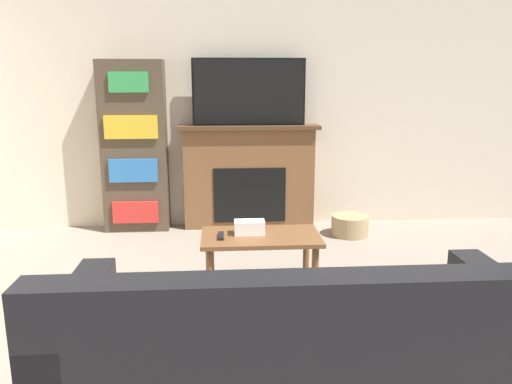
{
  "coord_description": "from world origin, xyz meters",
  "views": [
    {
      "loc": [
        -0.21,
        -1.29,
        1.58
      ],
      "look_at": [
        0.06,
        2.5,
        0.72
      ],
      "focal_mm": 35.0,
      "sensor_mm": 36.0,
      "label": 1
    }
  ],
  "objects_px": {
    "fireplace": "(249,176)",
    "tv": "(249,92)",
    "storage_basket": "(350,225)",
    "bookshelf": "(134,147)",
    "coffee_table": "(261,245)",
    "couch": "(298,378)"
  },
  "relations": [
    {
      "from": "fireplace",
      "to": "coffee_table",
      "type": "xyz_separation_m",
      "value": [
        -0.02,
        -1.82,
        -0.16
      ]
    },
    {
      "from": "fireplace",
      "to": "bookshelf",
      "type": "height_order",
      "value": "bookshelf"
    },
    {
      "from": "fireplace",
      "to": "couch",
      "type": "relative_size",
      "value": 0.72
    },
    {
      "from": "bookshelf",
      "to": "storage_basket",
      "type": "distance_m",
      "value": 2.38
    },
    {
      "from": "couch",
      "to": "fireplace",
      "type": "bearing_deg",
      "value": 90.43
    },
    {
      "from": "couch",
      "to": "coffee_table",
      "type": "bearing_deg",
      "value": 91.65
    },
    {
      "from": "coffee_table",
      "to": "storage_basket",
      "type": "relative_size",
      "value": 2.25
    },
    {
      "from": "fireplace",
      "to": "coffee_table",
      "type": "bearing_deg",
      "value": -90.59
    },
    {
      "from": "tv",
      "to": "coffee_table",
      "type": "height_order",
      "value": "tv"
    },
    {
      "from": "fireplace",
      "to": "coffee_table",
      "type": "relative_size",
      "value": 1.74
    },
    {
      "from": "fireplace",
      "to": "tv",
      "type": "height_order",
      "value": "tv"
    },
    {
      "from": "couch",
      "to": "bookshelf",
      "type": "height_order",
      "value": "bookshelf"
    },
    {
      "from": "tv",
      "to": "storage_basket",
      "type": "bearing_deg",
      "value": -20.39
    },
    {
      "from": "storage_basket",
      "to": "fireplace",
      "type": "bearing_deg",
      "value": 158.64
    },
    {
      "from": "tv",
      "to": "bookshelf",
      "type": "height_order",
      "value": "tv"
    },
    {
      "from": "bookshelf",
      "to": "storage_basket",
      "type": "xyz_separation_m",
      "value": [
        2.22,
        -0.38,
        -0.78
      ]
    },
    {
      "from": "bookshelf",
      "to": "storage_basket",
      "type": "height_order",
      "value": "bookshelf"
    },
    {
      "from": "fireplace",
      "to": "bookshelf",
      "type": "bearing_deg",
      "value": -178.89
    },
    {
      "from": "fireplace",
      "to": "storage_basket",
      "type": "distance_m",
      "value": 1.18
    },
    {
      "from": "coffee_table",
      "to": "bookshelf",
      "type": "height_order",
      "value": "bookshelf"
    },
    {
      "from": "tv",
      "to": "couch",
      "type": "relative_size",
      "value": 0.57
    },
    {
      "from": "fireplace",
      "to": "tv",
      "type": "xyz_separation_m",
      "value": [
        -0.0,
        -0.02,
        0.89
      ]
    }
  ]
}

